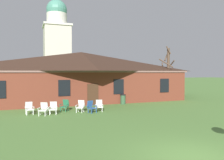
{
  "coord_description": "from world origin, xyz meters",
  "views": [
    {
      "loc": [
        -5.75,
        -6.6,
        3.23
      ],
      "look_at": [
        -0.06,
        8.59,
        2.65
      ],
      "focal_mm": 35.48,
      "sensor_mm": 36.0,
      "label": 1
    }
  ],
  "objects_px": {
    "lawn_chair_far_side": "(91,107)",
    "trash_bin": "(123,99)",
    "lawn_chair_by_porch": "(29,108)",
    "lawn_chair_under_eave": "(99,105)",
    "lawn_chair_near_door": "(43,109)",
    "lawn_chair_middle": "(65,105)",
    "lawn_chair_left_end": "(53,108)",
    "lawn_chair_right_end": "(81,106)"
  },
  "relations": [
    {
      "from": "lawn_chair_left_end",
      "to": "lawn_chair_by_porch",
      "type": "bearing_deg",
      "value": 162.7
    },
    {
      "from": "lawn_chair_right_end",
      "to": "trash_bin",
      "type": "distance_m",
      "value": 5.76
    },
    {
      "from": "lawn_chair_near_door",
      "to": "lawn_chair_under_eave",
      "type": "xyz_separation_m",
      "value": [
        4.37,
        0.06,
        0.0
      ]
    },
    {
      "from": "lawn_chair_by_porch",
      "to": "lawn_chair_left_end",
      "type": "xyz_separation_m",
      "value": [
        1.73,
        -0.54,
        0.0
      ]
    },
    {
      "from": "lawn_chair_far_side",
      "to": "trash_bin",
      "type": "height_order",
      "value": "trash_bin"
    },
    {
      "from": "lawn_chair_far_side",
      "to": "lawn_chair_under_eave",
      "type": "bearing_deg",
      "value": 25.14
    },
    {
      "from": "lawn_chair_right_end",
      "to": "lawn_chair_under_eave",
      "type": "height_order",
      "value": "same"
    },
    {
      "from": "lawn_chair_far_side",
      "to": "trash_bin",
      "type": "xyz_separation_m",
      "value": [
        4.25,
        3.52,
        -0.0
      ]
    },
    {
      "from": "lawn_chair_left_end",
      "to": "lawn_chair_far_side",
      "type": "xyz_separation_m",
      "value": [
        2.88,
        -0.48,
        0.0
      ]
    },
    {
      "from": "trash_bin",
      "to": "lawn_chair_under_eave",
      "type": "bearing_deg",
      "value": -137.82
    },
    {
      "from": "lawn_chair_near_door",
      "to": "lawn_chair_right_end",
      "type": "xyz_separation_m",
      "value": [
        2.89,
        0.32,
        0.0
      ]
    },
    {
      "from": "lawn_chair_right_end",
      "to": "lawn_chair_far_side",
      "type": "relative_size",
      "value": 1.0
    },
    {
      "from": "lawn_chair_near_door",
      "to": "lawn_chair_middle",
      "type": "height_order",
      "value": "same"
    },
    {
      "from": "lawn_chair_far_side",
      "to": "lawn_chair_under_eave",
      "type": "relative_size",
      "value": 1.0
    },
    {
      "from": "lawn_chair_near_door",
      "to": "trash_bin",
      "type": "xyz_separation_m",
      "value": [
        7.86,
        3.23,
        -0.0
      ]
    },
    {
      "from": "lawn_chair_middle",
      "to": "lawn_chair_under_eave",
      "type": "height_order",
      "value": "same"
    },
    {
      "from": "lawn_chair_under_eave",
      "to": "trash_bin",
      "type": "relative_size",
      "value": 0.98
    },
    {
      "from": "lawn_chair_left_end",
      "to": "lawn_chair_under_eave",
      "type": "height_order",
      "value": "same"
    },
    {
      "from": "trash_bin",
      "to": "lawn_chair_by_porch",
      "type": "bearing_deg",
      "value": -164.25
    },
    {
      "from": "lawn_chair_by_porch",
      "to": "lawn_chair_near_door",
      "type": "distance_m",
      "value": 1.24
    },
    {
      "from": "lawn_chair_middle",
      "to": "trash_bin",
      "type": "xyz_separation_m",
      "value": [
        6.09,
        2.04,
        -0.0
      ]
    },
    {
      "from": "lawn_chair_under_eave",
      "to": "lawn_chair_near_door",
      "type": "bearing_deg",
      "value": -179.15
    },
    {
      "from": "lawn_chair_left_end",
      "to": "trash_bin",
      "type": "relative_size",
      "value": 0.98
    },
    {
      "from": "lawn_chair_left_end",
      "to": "lawn_chair_middle",
      "type": "xyz_separation_m",
      "value": [
        1.04,
        0.99,
        0.0
      ]
    },
    {
      "from": "lawn_chair_far_side",
      "to": "lawn_chair_by_porch",
      "type": "bearing_deg",
      "value": 167.48
    },
    {
      "from": "lawn_chair_by_porch",
      "to": "lawn_chair_far_side",
      "type": "bearing_deg",
      "value": -12.52
    },
    {
      "from": "lawn_chair_left_end",
      "to": "lawn_chair_middle",
      "type": "height_order",
      "value": "same"
    },
    {
      "from": "lawn_chair_left_end",
      "to": "lawn_chair_far_side",
      "type": "bearing_deg",
      "value": -9.55
    },
    {
      "from": "lawn_chair_under_eave",
      "to": "lawn_chair_far_side",
      "type": "bearing_deg",
      "value": -154.86
    },
    {
      "from": "lawn_chair_by_porch",
      "to": "trash_bin",
      "type": "distance_m",
      "value": 9.2
    },
    {
      "from": "trash_bin",
      "to": "lawn_chair_near_door",
      "type": "bearing_deg",
      "value": -157.66
    },
    {
      "from": "lawn_chair_left_end",
      "to": "lawn_chair_under_eave",
      "type": "relative_size",
      "value": 1.0
    },
    {
      "from": "lawn_chair_left_end",
      "to": "lawn_chair_near_door",
      "type": "bearing_deg",
      "value": -165.27
    },
    {
      "from": "lawn_chair_middle",
      "to": "lawn_chair_far_side",
      "type": "height_order",
      "value": "same"
    },
    {
      "from": "lawn_chair_by_porch",
      "to": "lawn_chair_middle",
      "type": "xyz_separation_m",
      "value": [
        2.77,
        0.45,
        0.0
      ]
    },
    {
      "from": "lawn_chair_by_porch",
      "to": "lawn_chair_middle",
      "type": "relative_size",
      "value": 1.0
    },
    {
      "from": "lawn_chair_middle",
      "to": "lawn_chair_under_eave",
      "type": "bearing_deg",
      "value": -23.33
    },
    {
      "from": "lawn_chair_by_porch",
      "to": "lawn_chair_near_door",
      "type": "bearing_deg",
      "value": -36.19
    },
    {
      "from": "lawn_chair_by_porch",
      "to": "lawn_chair_under_eave",
      "type": "relative_size",
      "value": 1.0
    },
    {
      "from": "lawn_chair_under_eave",
      "to": "lawn_chair_left_end",
      "type": "bearing_deg",
      "value": 177.99
    },
    {
      "from": "lawn_chair_near_door",
      "to": "trash_bin",
      "type": "bearing_deg",
      "value": 22.34
    },
    {
      "from": "lawn_chair_middle",
      "to": "lawn_chair_right_end",
      "type": "relative_size",
      "value": 1.0
    }
  ]
}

